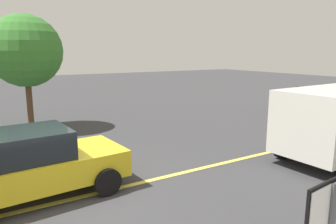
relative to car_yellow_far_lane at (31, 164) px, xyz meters
name	(u,v)px	position (x,y,z in m)	size (l,w,h in m)	color
ground_plane	(67,200)	(0.61, -0.59, -0.79)	(80.00, 80.00, 0.00)	#38383A
lane_marking_centre	(179,174)	(3.61, -0.59, -0.79)	(28.00, 0.16, 0.01)	#E0D14C
car_yellow_far_lane	(31,164)	(0.00, 0.00, 0.00)	(4.16, 2.22, 1.57)	gold
car_red_behind_van	(325,103)	(13.53, 1.57, 0.02)	(4.22, 2.42, 1.61)	red
tree_left_verge	(25,51)	(0.95, 6.85, 2.51)	(2.96, 2.96, 4.79)	#513823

